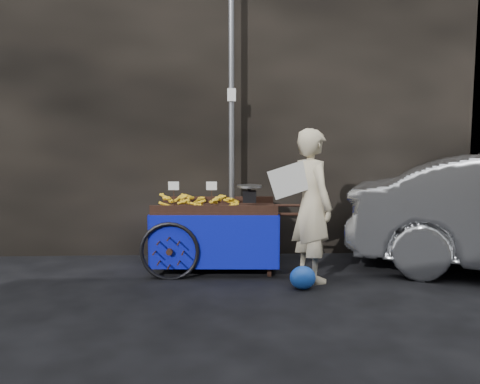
{
  "coord_description": "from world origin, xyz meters",
  "views": [
    {
      "loc": [
        0.14,
        -5.49,
        1.75
      ],
      "look_at": [
        0.39,
        0.5,
        1.09
      ],
      "focal_mm": 35.0,
      "sensor_mm": 36.0,
      "label": 1
    }
  ],
  "objects": [
    {
      "name": "ground",
      "position": [
        0.0,
        0.0,
        0.0
      ],
      "size": [
        80.0,
        80.0,
        0.0
      ],
      "primitive_type": "plane",
      "color": "black",
      "rests_on": "ground"
    },
    {
      "name": "building_wall",
      "position": [
        0.39,
        2.6,
        2.5
      ],
      "size": [
        13.5,
        2.0,
        5.0
      ],
      "color": "black",
      "rests_on": "ground"
    },
    {
      "name": "street_pole",
      "position": [
        0.3,
        1.3,
        2.01
      ],
      "size": [
        0.12,
        0.1,
        4.0
      ],
      "color": "slate",
      "rests_on": "ground"
    },
    {
      "name": "banana_cart",
      "position": [
        0.02,
        0.85,
        0.76
      ],
      "size": [
        2.31,
        1.19,
        1.23
      ],
      "rotation": [
        0.0,
        0.0,
        -0.05
      ],
      "color": "black",
      "rests_on": "ground"
    },
    {
      "name": "vendor",
      "position": [
        1.27,
        0.23,
        0.95
      ],
      "size": [
        0.91,
        0.81,
        1.9
      ],
      "rotation": [
        0.0,
        0.0,
        1.95
      ],
      "color": "#C1B28F",
      "rests_on": "ground"
    },
    {
      "name": "plastic_bag",
      "position": [
        1.1,
        -0.15,
        0.14
      ],
      "size": [
        0.31,
        0.25,
        0.28
      ],
      "primitive_type": "ellipsoid",
      "color": "blue",
      "rests_on": "ground"
    }
  ]
}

